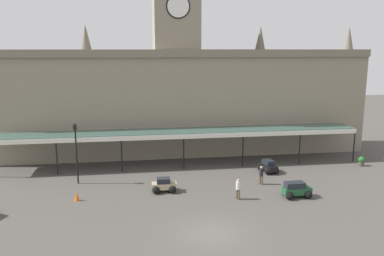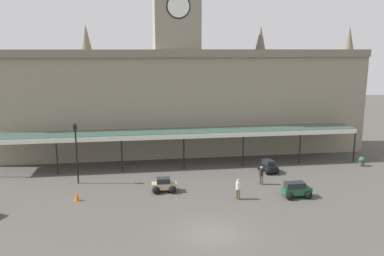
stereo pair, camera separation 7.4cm
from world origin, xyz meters
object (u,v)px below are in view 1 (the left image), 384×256
at_px(car_beige_sedan, 164,186).
at_px(victorian_lamppost, 76,147).
at_px(planter_near_kerb, 361,161).
at_px(pedestrian_crossing_forecourt, 238,188).
at_px(car_black_sedan, 268,167).
at_px(traffic_cone, 77,196).
at_px(pedestrian_near_entrance, 261,174).
at_px(car_green_estate, 296,190).

distance_m(car_beige_sedan, victorian_lamppost, 8.48).
bearing_deg(planter_near_kerb, pedestrian_crossing_forecourt, -154.71).
bearing_deg(car_black_sedan, traffic_cone, -164.47).
xyz_separation_m(pedestrian_near_entrance, victorian_lamppost, (-15.88, 2.62, 2.42)).
height_order(pedestrian_crossing_forecourt, traffic_cone, pedestrian_crossing_forecourt).
relative_size(pedestrian_near_entrance, victorian_lamppost, 0.31).
bearing_deg(car_beige_sedan, car_green_estate, -15.08).
distance_m(victorian_lamppost, traffic_cone, 5.10).
relative_size(car_beige_sedan, car_green_estate, 0.92).
relative_size(car_beige_sedan, pedestrian_crossing_forecourt, 1.24).
bearing_deg(planter_near_kerb, victorian_lamppost, -177.38).
height_order(traffic_cone, planter_near_kerb, planter_near_kerb).
distance_m(car_beige_sedan, pedestrian_crossing_forecourt, 6.19).
bearing_deg(traffic_cone, pedestrian_crossing_forecourt, -7.13).
xyz_separation_m(car_green_estate, pedestrian_crossing_forecourt, (-4.73, 0.25, 0.34)).
relative_size(car_black_sedan, pedestrian_crossing_forecourt, 1.31).
bearing_deg(car_black_sedan, pedestrian_near_entrance, -118.67).
xyz_separation_m(traffic_cone, planter_near_kerb, (27.28, 5.40, 0.12)).
relative_size(car_beige_sedan, planter_near_kerb, 2.16).
distance_m(car_beige_sedan, planter_near_kerb, 20.85).
relative_size(pedestrian_near_entrance, planter_near_kerb, 1.74).
bearing_deg(planter_near_kerb, traffic_cone, -168.81).
bearing_deg(car_green_estate, traffic_cone, 173.97).
bearing_deg(planter_near_kerb, car_black_sedan, -176.56).
relative_size(car_beige_sedan, pedestrian_near_entrance, 1.24).
bearing_deg(victorian_lamppost, car_beige_sedan, -23.27).
bearing_deg(pedestrian_near_entrance, car_beige_sedan, -176.41).
bearing_deg(pedestrian_crossing_forecourt, car_black_sedan, 53.53).
height_order(car_green_estate, pedestrian_near_entrance, pedestrian_near_entrance).
relative_size(car_green_estate, traffic_cone, 3.06).
xyz_separation_m(car_black_sedan, pedestrian_crossing_forecourt, (-4.70, -6.36, 0.41)).
distance_m(pedestrian_near_entrance, planter_near_kerb, 12.47).
distance_m(car_black_sedan, pedestrian_near_entrance, 3.77).
bearing_deg(pedestrian_crossing_forecourt, planter_near_kerb, 25.29).
bearing_deg(victorian_lamppost, planter_near_kerb, 2.62).
bearing_deg(victorian_lamppost, pedestrian_crossing_forecourt, -23.70).
height_order(car_beige_sedan, pedestrian_crossing_forecourt, pedestrian_crossing_forecourt).
height_order(pedestrian_near_entrance, planter_near_kerb, pedestrian_near_entrance).
bearing_deg(car_black_sedan, planter_near_kerb, 3.44).
height_order(victorian_lamppost, traffic_cone, victorian_lamppost).
relative_size(car_green_estate, pedestrian_near_entrance, 1.36).
relative_size(pedestrian_crossing_forecourt, planter_near_kerb, 1.74).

